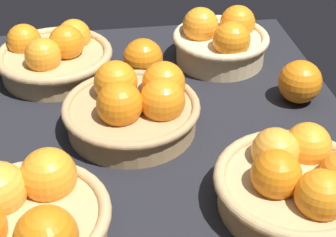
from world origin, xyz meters
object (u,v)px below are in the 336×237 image
(basket_center, at_px, (135,106))
(basket_far_right, at_px, (54,56))
(basket_far_left, at_px, (24,216))
(basket_near_left, at_px, (297,182))
(loose_orange_front_gap, at_px, (300,82))
(basket_near_right, at_px, (221,40))
(loose_orange_side_gap, at_px, (142,58))

(basket_center, bearing_deg, basket_far_right, 34.19)
(basket_far_left, distance_m, basket_center, 0.29)
(basket_far_right, distance_m, basket_near_left, 0.57)
(loose_orange_front_gap, bearing_deg, basket_far_right, 69.47)
(basket_near_left, height_order, basket_near_right, basket_near_right)
(basket_near_left, bearing_deg, loose_orange_front_gap, -21.05)
(basket_near_right, height_order, basket_far_left, basket_near_right)
(loose_orange_front_gap, bearing_deg, basket_near_left, 158.95)
(basket_near_left, xyz_separation_m, basket_center, (0.22, 0.21, 0.00))
(basket_near_left, xyz_separation_m, loose_orange_side_gap, (0.40, 0.18, -0.00))
(basket_near_right, distance_m, basket_center, 0.30)
(basket_near_left, relative_size, basket_center, 0.97)
(basket_far_right, height_order, basket_near_right, basket_near_right)
(basket_near_right, relative_size, loose_orange_front_gap, 2.50)
(basket_far_left, bearing_deg, basket_near_left, -88.64)
(basket_far_left, relative_size, loose_orange_side_gap, 2.75)
(basket_far_right, distance_m, basket_far_left, 0.45)
(loose_orange_side_gap, bearing_deg, basket_near_left, -155.68)
(basket_far_left, xyz_separation_m, loose_orange_front_gap, (0.28, -0.48, 0.00))
(basket_far_right, relative_size, loose_orange_front_gap, 2.89)
(basket_near_left, relative_size, loose_orange_front_gap, 2.83)
(basket_near_right, relative_size, basket_center, 0.85)
(basket_far_left, relative_size, loose_orange_front_gap, 2.73)
(basket_near_left, height_order, basket_center, basket_center)
(basket_near_left, xyz_separation_m, loose_orange_front_gap, (0.27, -0.10, -0.00))
(basket_near_left, distance_m, loose_orange_front_gap, 0.29)
(basket_near_left, distance_m, basket_center, 0.31)
(basket_far_right, xyz_separation_m, basket_near_left, (-0.44, -0.36, 0.00))
(loose_orange_side_gap, bearing_deg, basket_center, 170.06)
(basket_near_left, distance_m, loose_orange_side_gap, 0.44)
(basket_near_left, bearing_deg, basket_near_right, 1.01)
(basket_far_left, bearing_deg, loose_orange_front_gap, -60.32)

